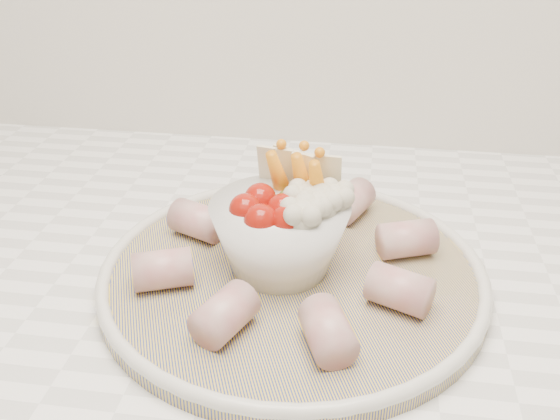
# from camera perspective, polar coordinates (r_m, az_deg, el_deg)

# --- Properties ---
(serving_platter) EXTENTS (0.45, 0.45, 0.02)m
(serving_platter) POSITION_cam_1_polar(r_m,az_deg,el_deg) (0.57, 1.17, -5.74)
(serving_platter) COLOR navy
(serving_platter) RESTS_ON kitchen_counter
(veggie_bowl) EXTENTS (0.12, 0.12, 0.11)m
(veggie_bowl) POSITION_cam_1_polar(r_m,az_deg,el_deg) (0.55, 0.36, -1.64)
(veggie_bowl) COLOR white
(veggie_bowl) RESTS_ON serving_platter
(cured_meat_rolls) EXTENTS (0.27, 0.27, 0.03)m
(cured_meat_rolls) POSITION_cam_1_polar(r_m,az_deg,el_deg) (0.56, 1.15, -3.92)
(cured_meat_rolls) COLOR #AE4F53
(cured_meat_rolls) RESTS_ON serving_platter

